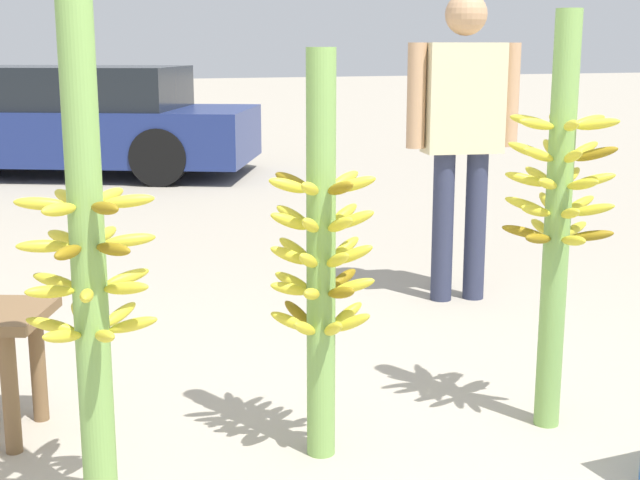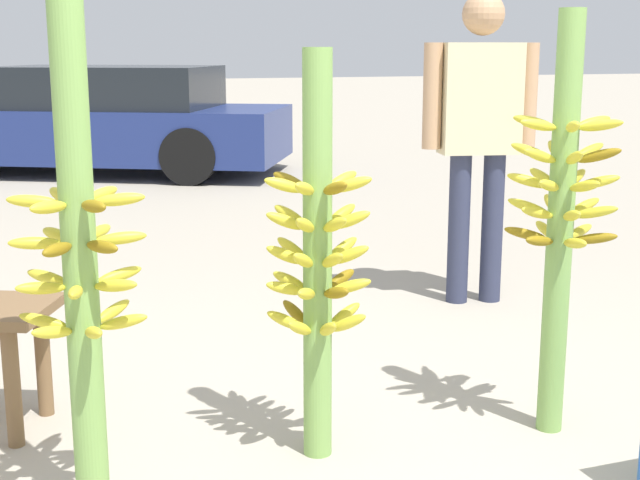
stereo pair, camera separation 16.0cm
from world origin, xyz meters
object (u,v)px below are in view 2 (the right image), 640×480
Objects in this scene: banana_stalk_left at (80,269)px; parked_car at (98,121)px; banana_stalk_center at (317,257)px; vendor_person at (479,121)px; banana_stalk_right at (561,214)px.

banana_stalk_left is 0.34× the size of parked_car.
banana_stalk_left reaches higher than banana_stalk_center.
parked_car is at bearing 89.19° from banana_stalk_center.
banana_stalk_center is (0.81, 0.16, -0.07)m from banana_stalk_left.
vendor_person reaches higher than banana_stalk_left.
banana_stalk_center is 7.85m from parked_car.
banana_stalk_left is 8.06m from parked_car.
banana_stalk_center is 0.91× the size of banana_stalk_right.
banana_stalk_left is at bearing -178.04° from banana_stalk_right.
banana_stalk_center is at bearing 58.56° from vendor_person.
banana_stalk_center is 0.92m from banana_stalk_right.
banana_stalk_left is 0.91× the size of vendor_person.
parked_car is at bearing 83.47° from banana_stalk_left.
banana_stalk_right is at bearing 82.67° from vendor_person.
parked_car is at bearing 95.73° from banana_stalk_right.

